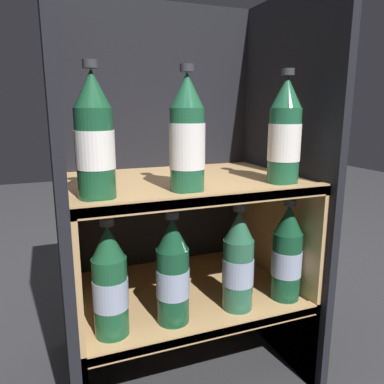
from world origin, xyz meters
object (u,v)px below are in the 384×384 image
(bottle_upper_front_2, at_px, (285,134))
(bottle_lower_front_0, at_px, (110,284))
(bottle_upper_front_0, at_px, (95,140))
(bottle_lower_front_2, at_px, (238,263))
(bottle_lower_front_3, at_px, (287,255))
(bottle_lower_front_1, at_px, (173,274))
(bottle_upper_front_1, at_px, (187,137))

(bottle_upper_front_2, height_order, bottle_lower_front_0, bottle_upper_front_2)
(bottle_upper_front_0, distance_m, bottle_lower_front_2, 0.41)
(bottle_lower_front_0, relative_size, bottle_lower_front_3, 1.00)
(bottle_upper_front_2, distance_m, bottle_lower_front_1, 0.38)
(bottle_upper_front_0, xyz_separation_m, bottle_lower_front_2, (0.30, -0.00, -0.28))
(bottle_upper_front_1, bearing_deg, bottle_lower_front_3, 0.00)
(bottle_lower_front_2, bearing_deg, bottle_lower_front_3, 0.00)
(bottle_upper_front_1, distance_m, bottle_lower_front_1, 0.29)
(bottle_upper_front_2, bearing_deg, bottle_lower_front_3, 0.00)
(bottle_upper_front_1, relative_size, bottle_lower_front_0, 1.00)
(bottle_lower_front_0, bearing_deg, bottle_upper_front_1, 0.00)
(bottle_lower_front_0, relative_size, bottle_lower_front_2, 1.00)
(bottle_upper_front_1, relative_size, bottle_lower_front_1, 1.00)
(bottle_lower_front_1, height_order, bottle_lower_front_3, same)
(bottle_upper_front_2, bearing_deg, bottle_upper_front_0, 180.00)
(bottle_upper_front_0, height_order, bottle_upper_front_2, same)
(bottle_lower_front_1, bearing_deg, bottle_upper_front_1, 0.00)
(bottle_upper_front_0, distance_m, bottle_lower_front_0, 0.28)
(bottle_upper_front_0, relative_size, bottle_lower_front_3, 1.00)
(bottle_upper_front_0, height_order, bottle_lower_front_1, bottle_upper_front_0)
(bottle_upper_front_0, xyz_separation_m, bottle_upper_front_1, (0.18, 0.00, -0.00))
(bottle_upper_front_2, bearing_deg, bottle_lower_front_1, 180.00)
(bottle_upper_front_1, relative_size, bottle_upper_front_2, 1.00)
(bottle_upper_front_1, bearing_deg, bottle_upper_front_2, 0.00)
(bottle_upper_front_1, bearing_deg, bottle_lower_front_0, 180.00)
(bottle_lower_front_1, xyz_separation_m, bottle_lower_front_3, (0.28, 0.00, -0.00))
(bottle_upper_front_0, bearing_deg, bottle_upper_front_1, 0.00)
(bottle_lower_front_0, bearing_deg, bottle_upper_front_2, 0.00)
(bottle_lower_front_0, xyz_separation_m, bottle_lower_front_1, (0.13, 0.00, -0.00))
(bottle_lower_front_0, relative_size, bottle_lower_front_1, 1.00)
(bottle_upper_front_1, distance_m, bottle_lower_front_3, 0.38)
(bottle_lower_front_1, distance_m, bottle_lower_front_2, 0.15)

